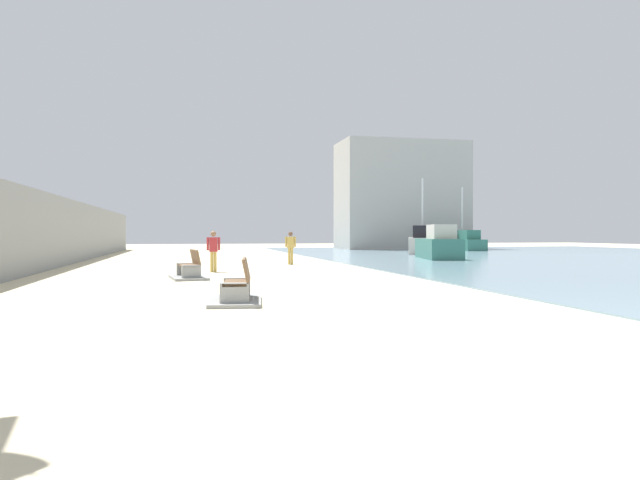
% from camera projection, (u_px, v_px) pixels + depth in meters
% --- Properties ---
extents(ground_plane, '(120.00, 120.00, 0.00)m').
position_uv_depth(ground_plane, '(224.00, 268.00, 25.98)').
color(ground_plane, beige).
extents(seawall, '(0.80, 64.00, 3.19)m').
position_uv_depth(seawall, '(39.00, 232.00, 24.30)').
color(seawall, gray).
rests_on(seawall, ground).
extents(bench_near, '(1.34, 2.22, 0.98)m').
position_uv_depth(bench_near, '(237.00, 292.00, 13.00)').
color(bench_near, gray).
rests_on(bench_near, ground).
extents(bench_far, '(1.36, 2.22, 0.98)m').
position_uv_depth(bench_far, '(189.00, 272.00, 19.89)').
color(bench_far, gray).
rests_on(bench_far, ground).
extents(person_walking, '(0.52, 0.26, 1.61)m').
position_uv_depth(person_walking, '(291.00, 246.00, 28.92)').
color(person_walking, gold).
rests_on(person_walking, ground).
extents(person_standing, '(0.53, 0.22, 1.61)m').
position_uv_depth(person_standing, '(213.00, 248.00, 23.30)').
color(person_standing, gold).
rests_on(person_standing, ground).
extents(boat_outer, '(3.82, 5.65, 5.56)m').
position_uv_depth(boat_outer, '(423.00, 243.00, 43.56)').
color(boat_outer, beige).
rests_on(boat_outer, water_bay).
extents(boat_far_right, '(2.07, 5.91, 5.55)m').
position_uv_depth(boat_far_right, '(464.00, 243.00, 52.07)').
color(boat_far_right, '#337060').
rests_on(boat_far_right, water_bay).
extents(boat_mid_bay, '(2.90, 5.62, 1.98)m').
position_uv_depth(boat_mid_bay, '(439.00, 246.00, 34.69)').
color(boat_mid_bay, '#337060').
rests_on(boat_mid_bay, water_bay).
extents(harbor_building, '(12.00, 6.00, 10.25)m').
position_uv_depth(harbor_building, '(401.00, 196.00, 57.35)').
color(harbor_building, '#ADAAA3').
rests_on(harbor_building, ground).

